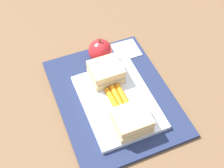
# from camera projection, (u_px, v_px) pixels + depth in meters

# --- Properties ---
(ground_plane) EXTENTS (2.40, 2.40, 0.00)m
(ground_plane) POSITION_uv_depth(u_px,v_px,m) (114.00, 98.00, 0.77)
(ground_plane) COLOR brown
(lunchbag_mat) EXTENTS (0.36, 0.28, 0.01)m
(lunchbag_mat) POSITION_uv_depth(u_px,v_px,m) (114.00, 97.00, 0.77)
(lunchbag_mat) COLOR navy
(lunchbag_mat) RESTS_ON ground_plane
(food_tray) EXTENTS (0.23, 0.17, 0.01)m
(food_tray) POSITION_uv_depth(u_px,v_px,m) (118.00, 102.00, 0.75)
(food_tray) COLOR white
(food_tray) RESTS_ON lunchbag_mat
(sandwich_half_left) EXTENTS (0.07, 0.08, 0.04)m
(sandwich_half_left) POSITION_uv_depth(u_px,v_px,m) (131.00, 121.00, 0.68)
(sandwich_half_left) COLOR #DBC189
(sandwich_half_left) RESTS_ON food_tray
(sandwich_half_right) EXTENTS (0.07, 0.08, 0.04)m
(sandwich_half_right) POSITION_uv_depth(u_px,v_px,m) (106.00, 72.00, 0.77)
(sandwich_half_right) COLOR #DBC189
(sandwich_half_right) RESTS_ON food_tray
(carrot_sticks_bundle) EXTENTS (0.08, 0.04, 0.02)m
(carrot_sticks_bundle) POSITION_uv_depth(u_px,v_px,m) (118.00, 98.00, 0.74)
(carrot_sticks_bundle) COLOR orange
(carrot_sticks_bundle) RESTS_ON food_tray
(apple) EXTENTS (0.07, 0.07, 0.08)m
(apple) POSITION_uv_depth(u_px,v_px,m) (100.00, 51.00, 0.82)
(apple) COLOR red
(apple) RESTS_ON lunchbag_mat
(paper_napkin) EXTENTS (0.07, 0.07, 0.00)m
(paper_napkin) POSITION_uv_depth(u_px,v_px,m) (126.00, 50.00, 0.86)
(paper_napkin) COLOR white
(paper_napkin) RESTS_ON lunchbag_mat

